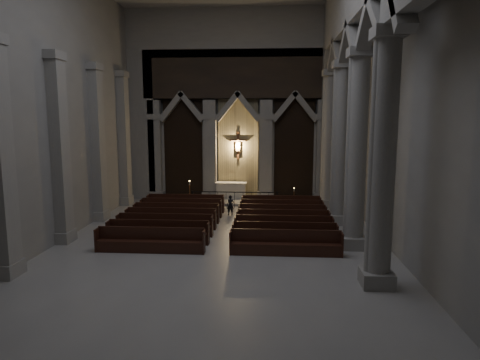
{
  "coord_description": "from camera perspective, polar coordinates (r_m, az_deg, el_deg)",
  "views": [
    {
      "loc": [
        2.02,
        -15.86,
        5.41
      ],
      "look_at": [
        0.73,
        3.0,
        2.57
      ],
      "focal_mm": 32.0,
      "sensor_mm": 36.0,
      "label": 1
    }
  ],
  "objects": [
    {
      "name": "sanctuary_wall",
      "position": [
        27.5,
        -0.29,
        11.07
      ],
      "size": [
        14.0,
        0.77,
        12.0
      ],
      "color": "#9A9790",
      "rests_on": "ground"
    },
    {
      "name": "altar_rail",
      "position": [
        25.26,
        -0.73,
        -2.27
      ],
      "size": [
        5.13,
        0.09,
        1.01
      ],
      "color": "black",
      "rests_on": "ground"
    },
    {
      "name": "pews",
      "position": [
        20.66,
        -1.82,
        -5.72
      ],
      "size": [
        9.8,
        7.78,
        0.98
      ],
      "color": "black",
      "rests_on": "ground"
    },
    {
      "name": "candle_stand_left",
      "position": [
        25.66,
        -6.7,
        -2.66
      ],
      "size": [
        0.28,
        0.28,
        1.63
      ],
      "color": "#AD7035",
      "rests_on": "ground"
    },
    {
      "name": "worshipper",
      "position": [
        23.5,
        -1.28,
        -3.39
      ],
      "size": [
        0.42,
        0.3,
        1.09
      ],
      "primitive_type": "imported",
      "rotation": [
        0.0,
        0.0,
        -0.11
      ],
      "color": "black",
      "rests_on": "ground"
    },
    {
      "name": "altar",
      "position": [
        27.61,
        -1.2,
        -1.35
      ],
      "size": [
        2.01,
        0.8,
        1.02
      ],
      "color": "silver",
      "rests_on": "sanctuary_step"
    },
    {
      "name": "sanctuary_step",
      "position": [
        27.07,
        -0.43,
        -2.81
      ],
      "size": [
        8.5,
        2.6,
        0.15
      ],
      "primitive_type": "cube",
      "color": "#9A9790",
      "rests_on": "ground"
    },
    {
      "name": "right_arcade",
      "position": [
        17.71,
        15.85,
        16.08
      ],
      "size": [
        1.0,
        24.0,
        12.0
      ],
      "color": "#9A9790",
      "rests_on": "ground"
    },
    {
      "name": "left_pilasters",
      "position": [
        21.31,
        -20.44,
        3.98
      ],
      "size": [
        0.6,
        13.0,
        8.03
      ],
      "color": "#9A9790",
      "rests_on": "ground"
    },
    {
      "name": "room",
      "position": [
        16.14,
        -3.44,
        16.34
      ],
      "size": [
        24.0,
        24.1,
        12.0
      ],
      "color": "#A19E99",
      "rests_on": "ground"
    },
    {
      "name": "candle_stand_right",
      "position": [
        25.4,
        7.19,
        -3.04
      ],
      "size": [
        0.21,
        0.21,
        1.23
      ],
      "color": "#AD7035",
      "rests_on": "ground"
    }
  ]
}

